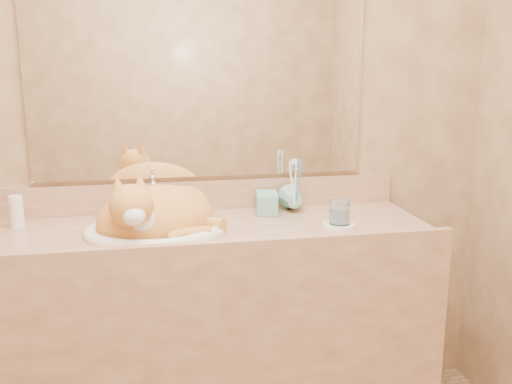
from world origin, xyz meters
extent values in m
cube|color=olive|center=(0.00, 1.00, 1.25)|extent=(2.40, 0.02, 2.50)
cube|color=white|center=(0.00, 0.99, 1.39)|extent=(1.30, 0.02, 0.80)
imported|color=#6EB09D|center=(0.23, 0.83, 0.94)|extent=(0.09, 0.10, 0.18)
imported|color=#6EB09D|center=(0.35, 0.85, 0.90)|extent=(0.10, 0.10, 0.09)
cylinder|color=white|center=(0.46, 0.66, 0.85)|extent=(0.12, 0.12, 0.01)
cylinder|color=white|center=(0.46, 0.66, 0.90)|extent=(0.07, 0.07, 0.09)
cylinder|color=white|center=(-0.69, 0.86, 0.91)|extent=(0.05, 0.05, 0.12)
camera|label=1|loc=(-0.21, -1.25, 1.44)|focal=40.00mm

